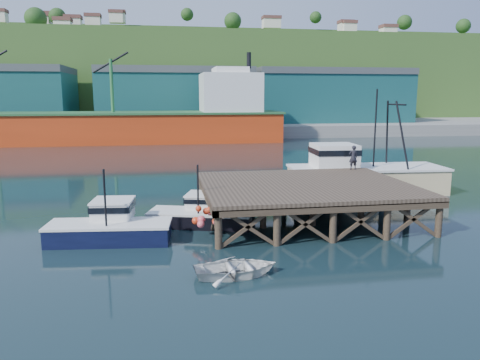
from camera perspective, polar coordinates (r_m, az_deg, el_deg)
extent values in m
plane|color=black|center=(27.06, -3.39, -5.17)|extent=(300.00, 300.00, 0.00)
cube|color=brown|center=(27.70, 7.95, -0.64)|extent=(12.00, 10.00, 0.25)
cube|color=#473828|center=(23.28, 11.48, -3.48)|extent=(12.00, 0.30, 0.35)
cylinder|color=#473828|center=(22.33, -2.64, -6.40)|extent=(0.36, 0.36, 2.60)
cylinder|color=#473828|center=(26.18, 23.07, -4.72)|extent=(0.36, 0.36, 2.60)
cylinder|color=#473828|center=(31.41, -4.68, -1.50)|extent=(0.36, 0.36, 2.60)
cylinder|color=#473828|center=(34.25, 14.69, -0.82)|extent=(0.36, 0.36, 2.60)
cube|color=gray|center=(96.18, -7.86, 6.53)|extent=(160.00, 40.00, 2.00)
cube|color=#174F4D|center=(90.98, -7.85, 9.79)|extent=(28.00, 16.00, 9.00)
cube|color=#174F4D|center=(96.64, 10.49, 9.74)|extent=(30.00, 16.00, 9.00)
cube|color=red|center=(74.69, -16.67, 6.05)|extent=(55.00, 9.50, 4.40)
cube|color=#26592D|center=(74.57, -16.76, 7.81)|extent=(55.50, 10.00, 0.30)
cube|color=silver|center=(74.71, -1.23, 10.55)|extent=(9.00, 9.00, 6.00)
cube|color=silver|center=(74.80, -1.24, 13.08)|extent=(5.00, 7.00, 1.20)
cylinder|color=black|center=(75.38, 1.09, 14.35)|extent=(0.70, 0.70, 2.50)
cube|color=#2D511E|center=(126.03, -8.39, 11.95)|extent=(220.00, 50.00, 22.00)
cube|color=black|center=(24.24, -15.61, -6.26)|extent=(6.11, 2.74, 0.92)
cube|color=silver|center=(24.11, -15.67, -5.17)|extent=(6.23, 2.79, 0.12)
cube|color=silver|center=(25.01, -15.22, -3.55)|extent=(2.12, 2.12, 0.92)
cube|color=black|center=(24.96, -15.24, -3.10)|extent=(2.23, 2.23, 0.31)
cylinder|color=black|center=(23.22, -16.14, -2.21)|extent=(0.10, 0.10, 2.86)
cube|color=black|center=(26.34, -4.82, -4.74)|extent=(5.97, 3.61, 0.78)
cube|color=silver|center=(26.24, -4.84, -3.88)|extent=(6.09, 3.68, 0.10)
cube|color=silver|center=(27.12, -4.40, -2.61)|extent=(2.33, 2.33, 0.78)
cube|color=black|center=(27.08, -4.41, -2.25)|extent=(2.45, 2.45, 0.26)
cylinder|color=black|center=(25.40, -5.15, -1.21)|extent=(0.10, 0.10, 2.76)
sphere|color=#E25360|center=(23.86, -4.69, -4.94)|extent=(0.36, 0.36, 0.36)
sphere|color=#E25360|center=(24.06, -2.88, -4.37)|extent=(0.36, 0.36, 0.36)
sphere|color=red|center=(23.56, -3.60, -4.26)|extent=(0.36, 0.36, 0.36)
cube|color=beige|center=(36.29, 15.13, -0.03)|extent=(11.42, 4.48, 1.84)
cube|color=silver|center=(36.13, 15.20, 1.48)|extent=(11.63, 4.70, 0.15)
cube|color=silver|center=(35.03, 11.47, 2.80)|extent=(3.21, 3.02, 1.84)
cube|color=black|center=(34.98, 11.49, 3.46)|extent=(3.32, 3.13, 0.41)
cylinder|color=black|center=(36.05, 16.15, 5.74)|extent=(0.12, 0.12, 6.12)
imported|color=white|center=(19.20, -0.48, -10.65)|extent=(3.56, 2.67, 0.70)
imported|color=black|center=(33.28, 13.63, 2.69)|extent=(0.62, 0.41, 1.68)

